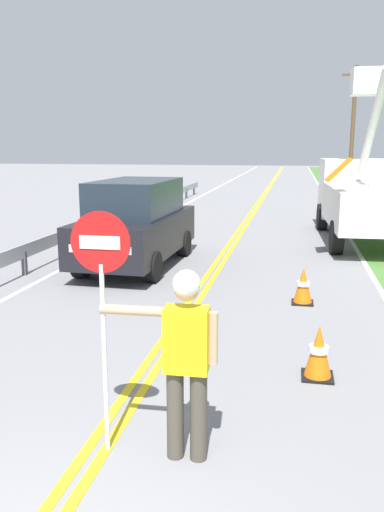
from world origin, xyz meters
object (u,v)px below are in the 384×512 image
Objects in this scene: oncoming_suv_nearest at (137,223)px; traffic_cone_lead at (319,353)px; flagger_worker at (186,354)px; utility_bucket_truck at (362,195)px; stop_sign_paddle at (102,279)px; traffic_cone_mid at (303,286)px; utility_pole_mid at (353,125)px.

oncoming_suv_nearest is 7.02m from traffic_cone_lead.
flagger_worker is 0.26× the size of utility_bucket_truck.
utility_bucket_truck reaches higher than stop_sign_paddle.
flagger_worker is 5.43m from traffic_cone_mid.
flagger_worker is 8.18m from oncoming_suv_nearest.
utility_pole_mid is at bearing 85.48° from utility_bucket_truck.
flagger_worker reaches higher than traffic_cone_lead.
traffic_cone_lead is (4.11, -5.65, -0.72)m from oncoming_suv_nearest.
traffic_cone_mid is at bearing -97.07° from utility_pole_mid.
traffic_cone_lead is at bearing 57.44° from flagger_worker.
utility_pole_mid is 11.72× the size of traffic_cone_lead.
utility_bucket_truck is at bearing 40.74° from oncoming_suv_nearest.
oncoming_suv_nearest is 0.57× the size of utility_pole_mid.
stop_sign_paddle is 0.34× the size of utility_bucket_truck.
stop_sign_paddle is at bearing -135.21° from traffic_cone_lead.
utility_bucket_truck is 21.30m from utility_pole_mid.
utility_pole_mid is at bearing 80.84° from stop_sign_paddle.
flagger_worker is 34.21m from utility_pole_mid.
utility_pole_mid is (1.67, 21.04, 2.88)m from utility_bucket_truck.
utility_pole_mid reaches higher than traffic_cone_lead.
traffic_cone_lead is 1.00× the size of traffic_cone_mid.
traffic_cone_mid is at bearing -104.10° from utility_bucket_truck.
stop_sign_paddle is 13.27m from utility_bucket_truck.
traffic_cone_mid is (1.91, 5.28, -1.37)m from stop_sign_paddle.
oncoming_suv_nearest is at bearing 110.13° from flagger_worker.
utility_pole_mid reaches higher than stop_sign_paddle.
utility_bucket_truck is 7.74m from traffic_cone_mid.
utility_pole_mid is 32.13m from traffic_cone_lead.
stop_sign_paddle reaches higher than traffic_cone_lead.
utility_pole_mid is 11.72× the size of traffic_cone_mid.
flagger_worker is at bearing -102.28° from traffic_cone_mid.
utility_bucket_truck reaches higher than flagger_worker.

